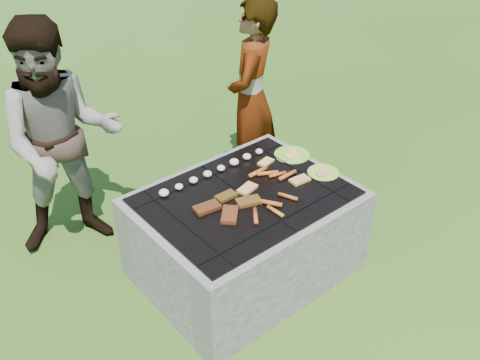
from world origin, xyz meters
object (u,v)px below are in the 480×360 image
object	(u,v)px
plate_far	(292,155)
bystander	(62,141)
fire_pit	(245,237)
cook	(251,99)
plate_near	(323,173)

from	to	relation	value
plate_far	bystander	distance (m)	1.52
fire_pit	cook	bearing A→B (deg)	47.14
plate_far	plate_near	size ratio (longest dim) A/B	1.43
fire_pit	bystander	size ratio (longest dim) A/B	0.81
plate_near	cook	bearing A→B (deg)	80.08
fire_pit	cook	size ratio (longest dim) A/B	0.85
plate_far	fire_pit	bearing A→B (deg)	-164.06
fire_pit	plate_near	bearing A→B (deg)	-13.12
plate_near	bystander	world-z (taller)	bystander
fire_pit	plate_far	world-z (taller)	plate_far
plate_far	bystander	world-z (taller)	bystander
plate_far	plate_near	world-z (taller)	plate_far
plate_far	bystander	bearing A→B (deg)	145.93
bystander	plate_far	bearing A→B (deg)	-13.13
plate_far	plate_near	xyz separation A→B (m)	(0.00, -0.29, -0.00)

